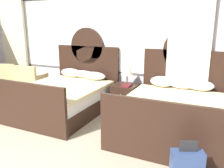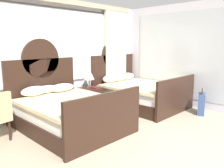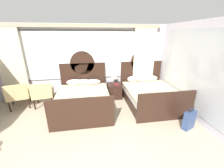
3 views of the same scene
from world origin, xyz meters
name	(u,v)px [view 2 (image 2 of 3)]	position (x,y,z in m)	size (l,w,h in m)	color
wall_back_window	(39,55)	(0.00, 3.77, 1.42)	(6.35, 0.22, 2.70)	silver
wall_right_mirror	(196,56)	(3.21, 1.61, 1.35)	(0.08, 4.37, 2.70)	silver
bed_near_window	(68,110)	(0.00, 2.73, 0.36)	(1.67, 2.12, 1.77)	black
bed_near_mirror	(139,93)	(2.30, 2.73, 0.36)	(1.67, 2.12, 1.77)	black
nightstand_between_beds	(91,99)	(1.15, 3.37, 0.28)	(0.52, 0.54, 0.56)	black
table_lamp_on_nightstand	(89,74)	(1.16, 3.44, 0.91)	(0.27, 0.27, 0.50)	brown
book_on_nightstand	(95,88)	(1.21, 3.27, 0.58)	(0.18, 0.26, 0.03)	maroon
suitcase_on_floor	(201,104)	(2.74, 1.20, 0.26)	(0.38, 0.28, 0.63)	navy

